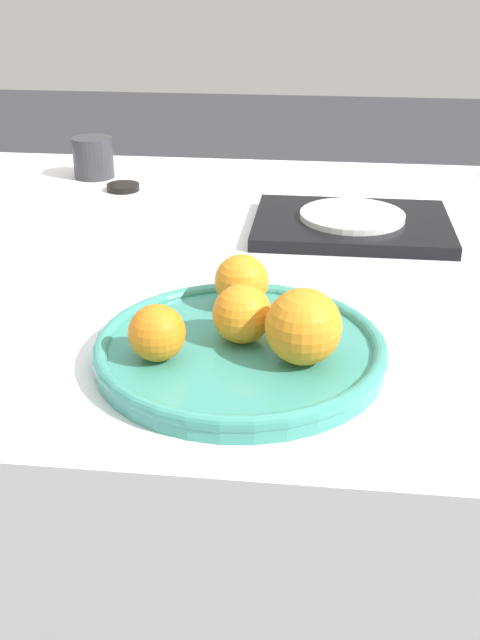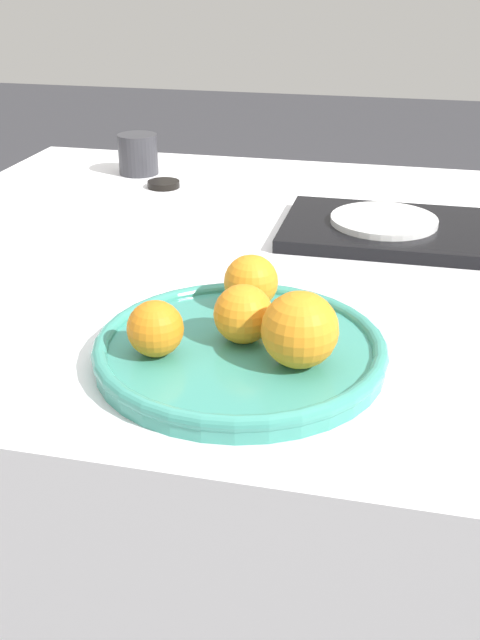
{
  "view_description": "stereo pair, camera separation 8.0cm",
  "coord_description": "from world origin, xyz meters",
  "px_view_note": "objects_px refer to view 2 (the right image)",
  "views": [
    {
      "loc": [
        0.03,
        -1.05,
        1.16
      ],
      "look_at": [
        -0.05,
        -0.34,
        0.81
      ],
      "focal_mm": 42.0,
      "sensor_mm": 36.0,
      "label": 1
    },
    {
      "loc": [
        0.11,
        -1.04,
        1.16
      ],
      "look_at": [
        -0.05,
        -0.34,
        0.81
      ],
      "focal_mm": 42.0,
      "sensor_mm": 36.0,
      "label": 2
    }
  ],
  "objects_px": {
    "orange_1": "(300,330)",
    "soy_dish": "(164,184)",
    "cup_3": "(138,154)",
    "orange_2": "(155,329)",
    "orange_0": "(243,314)",
    "side_plate": "(384,220)",
    "fruit_platter": "(240,349)",
    "serving_tray": "(383,229)",
    "orange_3": "(251,282)"
  },
  "relations": [
    {
      "from": "orange_3",
      "to": "soy_dish",
      "type": "distance_m",
      "value": 0.6
    },
    {
      "from": "orange_1",
      "to": "cup_3",
      "type": "relative_size",
      "value": 1.01
    },
    {
      "from": "soy_dish",
      "to": "cup_3",
      "type": "bearing_deg",
      "value": 133.49
    },
    {
      "from": "orange_3",
      "to": "cup_3",
      "type": "xyz_separation_m",
      "value": [
        -0.37,
        0.61,
        -0.01
      ]
    },
    {
      "from": "orange_0",
      "to": "cup_3",
      "type": "distance_m",
      "value": 0.8
    },
    {
      "from": "fruit_platter",
      "to": "soy_dish",
      "type": "relative_size",
      "value": 5.2
    },
    {
      "from": "serving_tray",
      "to": "soy_dish",
      "type": "height_order",
      "value": "serving_tray"
    },
    {
      "from": "orange_0",
      "to": "orange_2",
      "type": "xyz_separation_m",
      "value": [
        -0.08,
        -0.05,
        -0.0
      ]
    },
    {
      "from": "orange_2",
      "to": "orange_3",
      "type": "bearing_deg",
      "value": 62.52
    },
    {
      "from": "orange_3",
      "to": "serving_tray",
      "type": "bearing_deg",
      "value": 68.27
    },
    {
      "from": "orange_1",
      "to": "soy_dish",
      "type": "height_order",
      "value": "orange_1"
    },
    {
      "from": "serving_tray",
      "to": "cup_3",
      "type": "xyz_separation_m",
      "value": [
        -0.5,
        0.27,
        0.03
      ]
    },
    {
      "from": "orange_0",
      "to": "orange_1",
      "type": "xyz_separation_m",
      "value": [
        0.07,
        -0.04,
        0.01
      ]
    },
    {
      "from": "orange_0",
      "to": "serving_tray",
      "type": "distance_m",
      "value": 0.46
    },
    {
      "from": "orange_0",
      "to": "orange_1",
      "type": "height_order",
      "value": "orange_1"
    },
    {
      "from": "cup_3",
      "to": "orange_0",
      "type": "bearing_deg",
      "value": -61.79
    },
    {
      "from": "orange_1",
      "to": "side_plate",
      "type": "distance_m",
      "value": 0.48
    },
    {
      "from": "orange_3",
      "to": "side_plate",
      "type": "xyz_separation_m",
      "value": [
        0.14,
        0.35,
        -0.03
      ]
    },
    {
      "from": "orange_2",
      "to": "cup_3",
      "type": "xyz_separation_m",
      "value": [
        -0.29,
        0.75,
        -0.01
      ]
    },
    {
      "from": "orange_2",
      "to": "side_plate",
      "type": "relative_size",
      "value": 0.36
    },
    {
      "from": "orange_2",
      "to": "serving_tray",
      "type": "xyz_separation_m",
      "value": [
        0.21,
        0.49,
        -0.04
      ]
    },
    {
      "from": "orange_1",
      "to": "serving_tray",
      "type": "xyz_separation_m",
      "value": [
        0.06,
        0.47,
        -0.05
      ]
    },
    {
      "from": "cup_3",
      "to": "serving_tray",
      "type": "bearing_deg",
      "value": -27.78
    },
    {
      "from": "serving_tray",
      "to": "orange_3",
      "type": "bearing_deg",
      "value": -111.73
    },
    {
      "from": "orange_3",
      "to": "cup_3",
      "type": "distance_m",
      "value": 0.71
    },
    {
      "from": "orange_3",
      "to": "serving_tray",
      "type": "xyz_separation_m",
      "value": [
        0.14,
        0.35,
        -0.04
      ]
    },
    {
      "from": "fruit_platter",
      "to": "cup_3",
      "type": "xyz_separation_m",
      "value": [
        -0.37,
        0.71,
        0.03
      ]
    },
    {
      "from": "orange_2",
      "to": "cup_3",
      "type": "relative_size",
      "value": 0.76
    },
    {
      "from": "orange_0",
      "to": "soy_dish",
      "type": "xyz_separation_m",
      "value": [
        -0.3,
        0.62,
        -0.05
      ]
    },
    {
      "from": "cup_3",
      "to": "soy_dish",
      "type": "xyz_separation_m",
      "value": [
        0.08,
        -0.08,
        -0.03
      ]
    },
    {
      "from": "cup_3",
      "to": "side_plate",
      "type": "bearing_deg",
      "value": -27.78
    },
    {
      "from": "cup_3",
      "to": "orange_2",
      "type": "bearing_deg",
      "value": -68.69
    },
    {
      "from": "fruit_platter",
      "to": "orange_2",
      "type": "height_order",
      "value": "orange_2"
    },
    {
      "from": "orange_2",
      "to": "cup_3",
      "type": "distance_m",
      "value": 0.81
    },
    {
      "from": "fruit_platter",
      "to": "soy_dish",
      "type": "height_order",
      "value": "fruit_platter"
    },
    {
      "from": "fruit_platter",
      "to": "side_plate",
      "type": "height_order",
      "value": "side_plate"
    },
    {
      "from": "serving_tray",
      "to": "soy_dish",
      "type": "relative_size",
      "value": 5.06
    },
    {
      "from": "orange_2",
      "to": "cup_3",
      "type": "bearing_deg",
      "value": 111.31
    },
    {
      "from": "serving_tray",
      "to": "side_plate",
      "type": "bearing_deg",
      "value": 0.0
    },
    {
      "from": "fruit_platter",
      "to": "orange_2",
      "type": "xyz_separation_m",
      "value": [
        -0.08,
        -0.04,
        0.04
      ]
    },
    {
      "from": "orange_0",
      "to": "serving_tray",
      "type": "xyz_separation_m",
      "value": [
        0.13,
        0.44,
        -0.04
      ]
    },
    {
      "from": "orange_3",
      "to": "serving_tray",
      "type": "distance_m",
      "value": 0.38
    },
    {
      "from": "orange_1",
      "to": "cup_3",
      "type": "height_order",
      "value": "orange_1"
    },
    {
      "from": "orange_1",
      "to": "orange_2",
      "type": "relative_size",
      "value": 1.33
    },
    {
      "from": "fruit_platter",
      "to": "orange_3",
      "type": "height_order",
      "value": "orange_3"
    },
    {
      "from": "orange_0",
      "to": "orange_3",
      "type": "bearing_deg",
      "value": 96.92
    },
    {
      "from": "orange_0",
      "to": "side_plate",
      "type": "xyz_separation_m",
      "value": [
        0.13,
        0.44,
        -0.03
      ]
    },
    {
      "from": "soy_dish",
      "to": "fruit_platter",
      "type": "bearing_deg",
      "value": -64.86
    },
    {
      "from": "fruit_platter",
      "to": "orange_3",
      "type": "xyz_separation_m",
      "value": [
        -0.01,
        0.1,
        0.04
      ]
    },
    {
      "from": "orange_1",
      "to": "soy_dish",
      "type": "bearing_deg",
      "value": 119.02
    }
  ]
}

